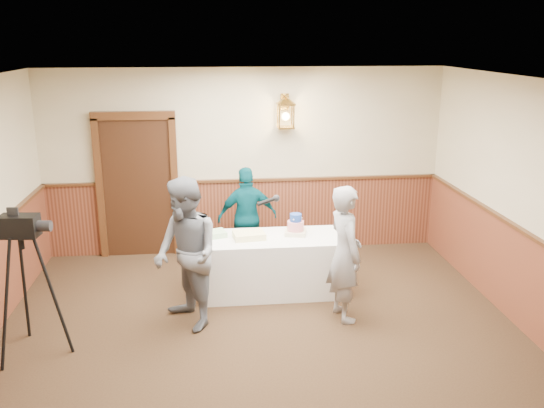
{
  "coord_description": "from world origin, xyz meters",
  "views": [
    {
      "loc": [
        -0.49,
        -5.02,
        3.22
      ],
      "look_at": [
        0.23,
        1.7,
        1.25
      ],
      "focal_mm": 38.0,
      "sensor_mm": 36.0,
      "label": 1
    }
  ],
  "objects_px": {
    "sheet_cake_yellow": "(249,235)",
    "assistant_p": "(247,217)",
    "baker": "(345,253)",
    "tiered_cake": "(296,226)",
    "display_table": "(270,264)",
    "sheet_cake_green": "(214,234)",
    "interviewer": "(186,254)",
    "tv_camera_rig": "(28,293)"
  },
  "relations": [
    {
      "from": "tiered_cake",
      "to": "interviewer",
      "type": "bearing_deg",
      "value": -146.59
    },
    {
      "from": "tiered_cake",
      "to": "assistant_p",
      "type": "bearing_deg",
      "value": 124.07
    },
    {
      "from": "interviewer",
      "to": "baker",
      "type": "distance_m",
      "value": 1.82
    },
    {
      "from": "tiered_cake",
      "to": "sheet_cake_yellow",
      "type": "xyz_separation_m",
      "value": [
        -0.61,
        -0.09,
        -0.07
      ]
    },
    {
      "from": "sheet_cake_yellow",
      "to": "tv_camera_rig",
      "type": "xyz_separation_m",
      "value": [
        -2.37,
        -1.25,
        -0.11
      ]
    },
    {
      "from": "tv_camera_rig",
      "to": "tiered_cake",
      "type": "bearing_deg",
      "value": 29.86
    },
    {
      "from": "tiered_cake",
      "to": "assistant_p",
      "type": "height_order",
      "value": "assistant_p"
    },
    {
      "from": "tiered_cake",
      "to": "interviewer",
      "type": "xyz_separation_m",
      "value": [
        -1.37,
        -0.9,
        0.02
      ]
    },
    {
      "from": "sheet_cake_green",
      "to": "tv_camera_rig",
      "type": "height_order",
      "value": "tv_camera_rig"
    },
    {
      "from": "tiered_cake",
      "to": "sheet_cake_yellow",
      "type": "bearing_deg",
      "value": -171.84
    },
    {
      "from": "display_table",
      "to": "interviewer",
      "type": "relative_size",
      "value": 1.03
    },
    {
      "from": "display_table",
      "to": "tiered_cake",
      "type": "height_order",
      "value": "tiered_cake"
    },
    {
      "from": "sheet_cake_green",
      "to": "tv_camera_rig",
      "type": "xyz_separation_m",
      "value": [
        -1.92,
        -1.36,
        -0.1
      ]
    },
    {
      "from": "sheet_cake_green",
      "to": "baker",
      "type": "relative_size",
      "value": 0.18
    },
    {
      "from": "baker",
      "to": "assistant_p",
      "type": "relative_size",
      "value": 1.11
    },
    {
      "from": "baker",
      "to": "sheet_cake_green",
      "type": "bearing_deg",
      "value": 47.35
    },
    {
      "from": "tiered_cake",
      "to": "interviewer",
      "type": "height_order",
      "value": "interviewer"
    },
    {
      "from": "tv_camera_rig",
      "to": "sheet_cake_green",
      "type": "bearing_deg",
      "value": 40.96
    },
    {
      "from": "tiered_cake",
      "to": "assistant_p",
      "type": "xyz_separation_m",
      "value": [
        -0.57,
        0.85,
        -0.13
      ]
    },
    {
      "from": "interviewer",
      "to": "tv_camera_rig",
      "type": "height_order",
      "value": "interviewer"
    },
    {
      "from": "sheet_cake_green",
      "to": "tiered_cake",
      "type": "bearing_deg",
      "value": -1.22
    },
    {
      "from": "baker",
      "to": "tv_camera_rig",
      "type": "bearing_deg",
      "value": 86.2
    },
    {
      "from": "sheet_cake_green",
      "to": "display_table",
      "type": "bearing_deg",
      "value": -7.9
    },
    {
      "from": "sheet_cake_green",
      "to": "interviewer",
      "type": "relative_size",
      "value": 0.17
    },
    {
      "from": "sheet_cake_yellow",
      "to": "sheet_cake_green",
      "type": "relative_size",
      "value": 1.31
    },
    {
      "from": "display_table",
      "to": "assistant_p",
      "type": "distance_m",
      "value": 1.02
    },
    {
      "from": "tiered_cake",
      "to": "display_table",
      "type": "bearing_deg",
      "value": -167.1
    },
    {
      "from": "sheet_cake_yellow",
      "to": "tv_camera_rig",
      "type": "bearing_deg",
      "value": -152.19
    },
    {
      "from": "interviewer",
      "to": "tiered_cake",
      "type": "bearing_deg",
      "value": 95.41
    },
    {
      "from": "sheet_cake_green",
      "to": "assistant_p",
      "type": "relative_size",
      "value": 0.2
    },
    {
      "from": "interviewer",
      "to": "assistant_p",
      "type": "bearing_deg",
      "value": 127.47
    },
    {
      "from": "sheet_cake_yellow",
      "to": "assistant_p",
      "type": "distance_m",
      "value": 0.94
    },
    {
      "from": "sheet_cake_green",
      "to": "baker",
      "type": "xyz_separation_m",
      "value": [
        1.5,
        -0.92,
        0.03
      ]
    },
    {
      "from": "display_table",
      "to": "assistant_p",
      "type": "relative_size",
      "value": 1.23
    },
    {
      "from": "interviewer",
      "to": "tv_camera_rig",
      "type": "bearing_deg",
      "value": -102.96
    },
    {
      "from": "sheet_cake_yellow",
      "to": "assistant_p",
      "type": "relative_size",
      "value": 0.27
    },
    {
      "from": "sheet_cake_yellow",
      "to": "assistant_p",
      "type": "bearing_deg",
      "value": 87.5
    },
    {
      "from": "display_table",
      "to": "interviewer",
      "type": "distance_m",
      "value": 1.41
    },
    {
      "from": "baker",
      "to": "assistant_p",
      "type": "distance_m",
      "value": 2.02
    },
    {
      "from": "baker",
      "to": "display_table",
      "type": "bearing_deg",
      "value": 32.45
    },
    {
      "from": "sheet_cake_yellow",
      "to": "interviewer",
      "type": "xyz_separation_m",
      "value": [
        -0.76,
        -0.82,
        0.09
      ]
    },
    {
      "from": "tv_camera_rig",
      "to": "sheet_cake_yellow",
      "type": "bearing_deg",
      "value": 33.51
    }
  ]
}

